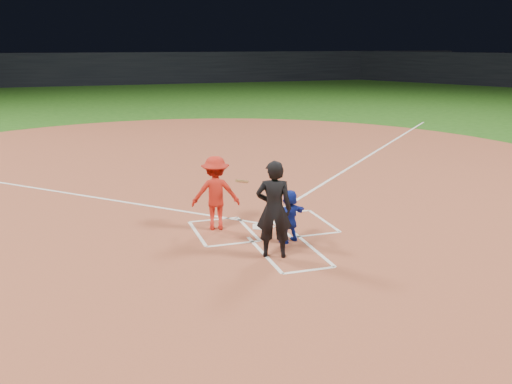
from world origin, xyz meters
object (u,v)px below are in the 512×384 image
object	(u,v)px
home_plate	(263,227)
umpire	(274,209)
catcher	(289,216)
batter_at_plate	(216,193)

from	to	relation	value
home_plate	umpire	distance (m)	2.15
catcher	umpire	size ratio (longest dim) A/B	0.59
catcher	batter_at_plate	xyz separation A→B (m)	(-1.30, 1.38, 0.28)
home_plate	batter_at_plate	world-z (taller)	batter_at_plate
home_plate	batter_at_plate	xyz separation A→B (m)	(-1.08, 0.23, 0.86)
umpire	batter_at_plate	xyz separation A→B (m)	(-0.68, 2.10, -0.14)
catcher	home_plate	bearing A→B (deg)	-102.69
home_plate	catcher	distance (m)	1.30
catcher	umpire	world-z (taller)	umpire
home_plate	umpire	xyz separation A→B (m)	(-0.40, -1.87, 1.00)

